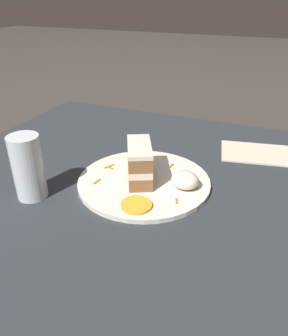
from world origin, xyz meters
TOP-DOWN VIEW (x-y plane):
  - ground_plane at (0.00, 0.00)m, footprint 6.00×6.00m
  - dining_table at (0.00, 0.00)m, footprint 0.95×0.90m
  - plate at (0.05, -0.02)m, footprint 0.30×0.30m
  - cake_slice at (0.04, -0.02)m, footprint 0.10×0.13m
  - cream_dollop at (0.15, -0.01)m, footprint 0.06×0.06m
  - orange_garnish at (0.08, -0.12)m, footprint 0.06×0.06m
  - carrot_shreds_scatter at (0.01, -0.01)m, footprint 0.21×0.16m
  - drinking_glass at (-0.15, -0.16)m, footprint 0.06×0.06m
  - menu_card at (0.28, 0.25)m, footprint 0.21×0.16m

SIDE VIEW (x-z plane):
  - ground_plane at x=0.00m, z-range 0.00..0.00m
  - dining_table at x=0.00m, z-range 0.00..0.02m
  - menu_card at x=0.28m, z-range 0.02..0.03m
  - plate at x=0.05m, z-range 0.02..0.03m
  - carrot_shreds_scatter at x=0.01m, z-range 0.03..0.03m
  - orange_garnish at x=0.08m, z-range 0.03..0.04m
  - cream_dollop at x=0.15m, z-range 0.03..0.07m
  - cake_slice at x=0.04m, z-range 0.03..0.12m
  - drinking_glass at x=-0.15m, z-range 0.01..0.15m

